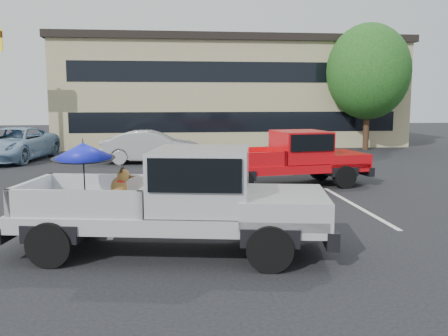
# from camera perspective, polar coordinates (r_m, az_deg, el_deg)

# --- Properties ---
(ground) EXTENTS (90.00, 90.00, 0.00)m
(ground) POSITION_cam_1_polar(r_m,az_deg,el_deg) (10.72, 3.63, -6.97)
(ground) COLOR black
(ground) RESTS_ON ground
(stripe_left) EXTENTS (0.12, 5.00, 0.01)m
(stripe_left) POSITION_cam_1_polar(r_m,az_deg,el_deg) (12.55, -11.71, -4.91)
(stripe_left) COLOR silver
(stripe_left) RESTS_ON ground
(stripe_right) EXTENTS (0.12, 5.00, 0.01)m
(stripe_right) POSITION_cam_1_polar(r_m,az_deg,el_deg) (13.41, 14.83, -4.18)
(stripe_right) COLOR silver
(stripe_right) RESTS_ON ground
(motel_building) EXTENTS (20.40, 8.40, 6.30)m
(motel_building) POSITION_cam_1_polar(r_m,az_deg,el_deg) (31.42, 0.45, 8.73)
(motel_building) COLOR tan
(motel_building) RESTS_ON ground
(tree_right) EXTENTS (4.46, 4.46, 6.78)m
(tree_right) POSITION_cam_1_polar(r_m,az_deg,el_deg) (28.39, 16.17, 10.53)
(tree_right) COLOR #332114
(tree_right) RESTS_ON ground
(tree_back) EXTENTS (4.68, 4.68, 7.11)m
(tree_back) POSITION_cam_1_polar(r_m,az_deg,el_deg) (35.12, 6.44, 10.56)
(tree_back) COLOR #332114
(tree_back) RESTS_ON ground
(silver_pickup) EXTENTS (5.95, 2.95, 2.06)m
(silver_pickup) POSITION_cam_1_polar(r_m,az_deg,el_deg) (8.90, -4.18, -3.10)
(silver_pickup) COLOR black
(silver_pickup) RESTS_ON ground
(red_pickup) EXTENTS (5.51, 2.59, 1.74)m
(red_pickup) POSITION_cam_1_polar(r_m,az_deg,el_deg) (16.01, 8.20, 1.38)
(red_pickup) COLOR black
(red_pickup) RESTS_ON ground
(silver_sedan) EXTENTS (4.38, 1.92, 1.40)m
(silver_sedan) POSITION_cam_1_polar(r_m,az_deg,el_deg) (21.70, -8.24, 2.40)
(silver_sedan) COLOR #A1A3A8
(silver_sedan) RESTS_ON ground
(blue_suv) EXTENTS (3.31, 5.68, 1.49)m
(blue_suv) POSITION_cam_1_polar(r_m,az_deg,el_deg) (24.12, -22.93, 2.50)
(blue_suv) COLOR #82A3C2
(blue_suv) RESTS_ON ground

